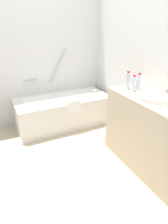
# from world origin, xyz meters

# --- Properties ---
(ground_plane) EXTENTS (3.85, 3.85, 0.00)m
(ground_plane) POSITION_xyz_m (0.00, 0.00, 0.00)
(ground_plane) COLOR #C1AD8E
(wall_back_tiled) EXTENTS (3.25, 0.10, 2.35)m
(wall_back_tiled) POSITION_xyz_m (0.00, 1.43, 1.17)
(wall_back_tiled) COLOR silver
(wall_back_tiled) RESTS_ON ground_plane
(wall_right_mirror) EXTENTS (0.10, 3.16, 2.35)m
(wall_right_mirror) POSITION_xyz_m (1.48, 0.00, 1.17)
(wall_right_mirror) COLOR silver
(wall_right_mirror) RESTS_ON ground_plane
(bathtub) EXTENTS (1.56, 0.69, 1.24)m
(bathtub) POSITION_xyz_m (0.57, 1.04, 0.27)
(bathtub) COLOR silver
(bathtub) RESTS_ON ground_plane
(vanity_counter) EXTENTS (0.54, 1.28, 0.89)m
(vanity_counter) POSITION_xyz_m (1.16, -0.50, 0.44)
(vanity_counter) COLOR tan
(vanity_counter) RESTS_ON ground_plane
(sink_basin) EXTENTS (0.35, 0.35, 0.04)m
(sink_basin) POSITION_xyz_m (1.11, -0.40, 0.91)
(sink_basin) COLOR white
(sink_basin) RESTS_ON vanity_counter
(sink_faucet) EXTENTS (0.11, 0.15, 0.09)m
(sink_faucet) POSITION_xyz_m (1.32, -0.40, 0.92)
(sink_faucet) COLOR #A8A8AE
(sink_faucet) RESTS_ON vanity_counter
(water_bottle_1) EXTENTS (0.06, 0.06, 0.20)m
(water_bottle_1) POSITION_xyz_m (1.08, -0.12, 0.98)
(water_bottle_1) COLOR silver
(water_bottle_1) RESTS_ON vanity_counter
(water_bottle_2) EXTENTS (0.06, 0.06, 0.21)m
(water_bottle_2) POSITION_xyz_m (1.17, -0.10, 0.99)
(water_bottle_2) COLOR silver
(water_bottle_2) RESTS_ON vanity_counter
(water_bottle_3) EXTENTS (0.07, 0.07, 0.22)m
(water_bottle_3) POSITION_xyz_m (1.08, -0.00, 0.99)
(water_bottle_3) COLOR silver
(water_bottle_3) RESTS_ON vanity_counter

